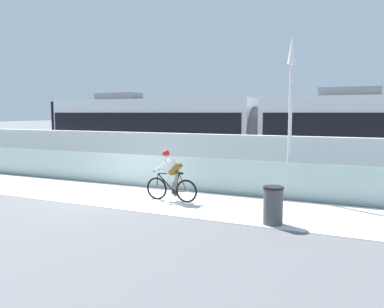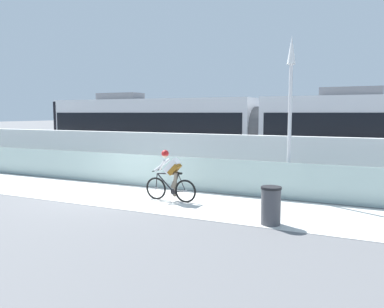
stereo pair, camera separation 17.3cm
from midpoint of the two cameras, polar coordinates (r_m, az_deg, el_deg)
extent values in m
plane|color=slate|center=(13.68, -11.47, -5.77)|extent=(200.00, 200.00, 0.00)
cube|color=silver|center=(13.68, -11.47, -5.75)|extent=(32.00, 3.20, 0.01)
cube|color=#ADC6C1|center=(15.08, -7.30, -2.33)|extent=(32.00, 0.05, 1.18)
cube|color=white|center=(16.56, -3.95, -0.25)|extent=(32.00, 0.36, 1.93)
cube|color=#595654|center=(18.87, -0.23, -2.41)|extent=(32.00, 0.08, 0.01)
cube|color=#595654|center=(20.16, 1.54, -1.87)|extent=(32.00, 0.08, 0.01)
cube|color=silver|center=(20.47, -5.55, 3.56)|extent=(11.00, 2.50, 3.10)
cube|color=black|center=(20.46, -5.56, 4.54)|extent=(10.56, 2.54, 1.04)
cube|color=red|center=(20.58, -5.51, -0.26)|extent=(10.78, 2.53, 0.28)
cube|color=slate|center=(21.56, -10.16, 8.21)|extent=(2.40, 1.10, 0.36)
cube|color=#232326|center=(22.60, -13.19, -0.26)|extent=(1.40, 1.88, 0.20)
cylinder|color=black|center=(22.05, -14.35, -0.60)|extent=(0.60, 0.10, 0.60)
cylinder|color=black|center=(23.17, -12.08, -0.24)|extent=(0.60, 0.10, 0.60)
cube|color=#232326|center=(19.04, 3.62, -1.26)|extent=(1.40, 1.88, 0.20)
cylinder|color=black|center=(18.39, 2.79, -1.70)|extent=(0.60, 0.10, 0.60)
cylinder|color=black|center=(19.71, 4.40, -1.20)|extent=(0.60, 0.10, 0.60)
cube|color=black|center=(23.74, -16.93, 3.66)|extent=(0.16, 2.54, 2.94)
cube|color=slate|center=(17.59, 22.36, 8.38)|extent=(2.40, 1.10, 0.36)
cube|color=#232326|center=(17.89, 17.01, -1.99)|extent=(1.40, 1.88, 0.20)
cylinder|color=black|center=(17.19, 16.66, -2.49)|extent=(0.60, 0.10, 0.60)
cylinder|color=black|center=(18.60, 17.34, -1.88)|extent=(0.60, 0.10, 0.60)
cylinder|color=#59595B|center=(18.20, 10.20, 3.19)|extent=(0.60, 2.30, 2.30)
torus|color=black|center=(12.62, -4.86, -5.00)|extent=(0.72, 0.06, 0.72)
cylinder|color=#99999E|center=(12.62, -4.86, -5.00)|extent=(0.07, 0.10, 0.07)
torus|color=black|center=(12.13, -0.55, -5.43)|extent=(0.72, 0.06, 0.72)
cylinder|color=#99999E|center=(12.13, -0.55, -5.43)|extent=(0.07, 0.10, 0.07)
cylinder|color=black|center=(12.42, -3.52, -4.16)|extent=(0.60, 0.04, 0.58)
cylinder|color=black|center=(12.24, -1.97, -4.23)|extent=(0.22, 0.04, 0.59)
cylinder|color=black|center=(12.33, -3.16, -2.87)|extent=(0.76, 0.04, 0.07)
cylinder|color=black|center=(12.23, -1.45, -5.48)|extent=(0.43, 0.03, 0.09)
cylinder|color=black|center=(12.14, -1.08, -4.17)|extent=(0.27, 0.02, 0.53)
cylinder|color=black|center=(12.56, -4.77, -3.91)|extent=(0.08, 0.03, 0.49)
cube|color=black|center=(12.15, -1.60, -2.83)|extent=(0.24, 0.10, 0.05)
cylinder|color=black|center=(12.50, -4.69, -2.36)|extent=(0.03, 0.58, 0.03)
cylinder|color=#262628|center=(12.33, -2.34, -5.53)|extent=(0.18, 0.02, 0.18)
cube|color=silver|center=(12.22, -2.52, -1.76)|extent=(0.50, 0.28, 0.51)
cube|color=#8C5919|center=(12.19, -2.13, -2.21)|extent=(0.38, 0.30, 0.38)
sphere|color=beige|center=(12.29, -3.52, -0.10)|extent=(0.20, 0.20, 0.20)
sphere|color=red|center=(12.28, -3.52, 0.06)|extent=(0.23, 0.23, 0.23)
cylinder|color=silver|center=(12.38, -3.98, -1.62)|extent=(0.44, 0.41, 0.41)
cylinder|color=silver|center=(12.38, -3.98, -1.62)|extent=(0.44, 0.41, 0.41)
cylinder|color=#726656|center=(12.26, -2.05, -4.43)|extent=(0.29, 0.33, 0.80)
cylinder|color=#726656|center=(12.23, -2.05, -3.79)|extent=(0.29, 0.33, 0.54)
cylinder|color=gray|center=(13.35, 14.12, -5.69)|extent=(0.24, 0.24, 0.20)
cylinder|color=silver|center=(13.10, 14.35, 3.35)|extent=(0.12, 0.12, 4.20)
cone|color=white|center=(13.24, 14.65, 14.44)|extent=(0.28, 0.28, 0.90)
cylinder|color=#47474C|center=(9.97, 11.87, -7.54)|extent=(0.48, 0.48, 0.90)
cylinder|color=black|center=(9.87, 11.93, -4.83)|extent=(0.51, 0.51, 0.06)
camera|label=1|loc=(0.09, -89.66, 0.04)|focal=36.72mm
camera|label=2|loc=(0.09, 90.34, -0.04)|focal=36.72mm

